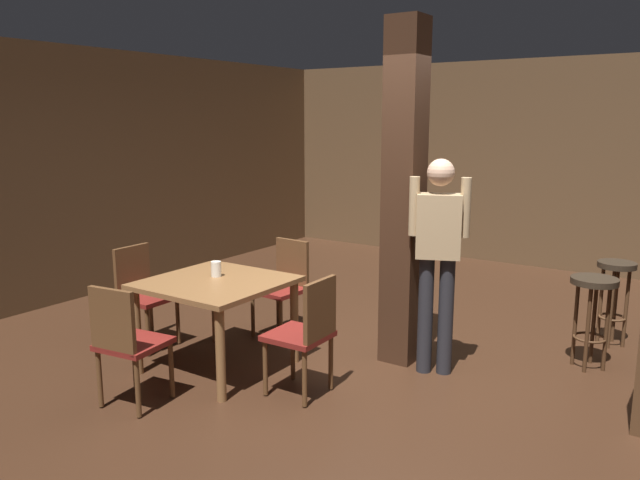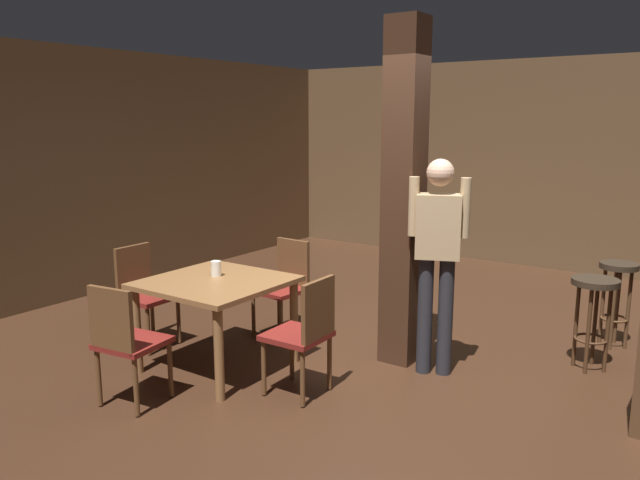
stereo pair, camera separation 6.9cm
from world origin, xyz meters
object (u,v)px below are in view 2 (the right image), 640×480
chair_north (285,283)px  chair_east (305,330)px  chair_west (143,290)px  bar_stool_mid (617,285)px  standing_person (437,251)px  dining_table (216,293)px  chair_south (125,338)px  bar_stool_near (594,301)px  napkin_cup (216,269)px

chair_north → chair_east: 1.35m
chair_west → bar_stool_mid: chair_west is taller
standing_person → dining_table: bearing=-149.1°
chair_north → dining_table: bearing=-88.3°
chair_west → chair_south: bearing=-45.3°
chair_north → bar_stool_near: bearing=16.4°
dining_table → chair_east: (0.91, -0.03, -0.13)m
dining_table → bar_stool_near: bearing=33.9°
dining_table → chair_south: size_ratio=1.17×
chair_east → bar_stool_near: bearing=46.8°
bar_stool_mid → chair_east: bearing=-125.1°
chair_west → standing_person: standing_person is taller
dining_table → chair_north: 0.95m
chair_west → chair_east: size_ratio=1.00×
standing_person → bar_stool_near: bearing=37.9°
napkin_cup → bar_stool_mid: (2.67, 2.28, -0.24)m
chair_east → napkin_cup: size_ratio=7.02×
dining_table → chair_south: (-0.03, -0.89, -0.13)m
chair_south → bar_stool_mid: chair_south is taller
chair_north → bar_stool_mid: 2.98m
chair_east → bar_stool_mid: 2.92m
bar_stool_mid → chair_south: bearing=-128.8°
bar_stool_near → standing_person: bearing=-142.1°
chair_south → bar_stool_near: chair_south is taller
chair_south → chair_east: 1.27m
chair_west → chair_east: 1.83m
bar_stool_mid → bar_stool_near: bearing=-95.2°
chair_north → napkin_cup: (-0.05, -0.85, 0.30)m
chair_north → standing_person: size_ratio=0.52×
dining_table → bar_stool_mid: size_ratio=1.35×
standing_person → bar_stool_mid: standing_person is taller
chair_north → standing_person: standing_person is taller
chair_south → chair_east: (0.94, 0.86, 0.00)m
bar_stool_near → bar_stool_mid: bar_stool_mid is taller
dining_table → chair_north: size_ratio=1.17×
chair_north → bar_stool_mid: (2.62, 1.42, 0.06)m
dining_table → chair_west: (-0.92, 0.02, -0.13)m
chair_south → bar_stool_near: bearing=45.3°
chair_north → bar_stool_near: (2.56, 0.75, 0.07)m
chair_west → bar_stool_near: bearing=25.9°
chair_south → chair_east: bearing=42.6°
chair_south → standing_person: size_ratio=0.52×
chair_east → napkin_cup: chair_east is taller
dining_table → napkin_cup: size_ratio=8.18×
dining_table → chair_east: size_ratio=1.17×
chair_north → standing_person: 1.62m
bar_stool_mid → chair_west: bearing=-146.2°
napkin_cup → chair_east: bearing=-6.7°
dining_table → chair_north: chair_north is taller
chair_south → chair_west: size_ratio=1.00×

